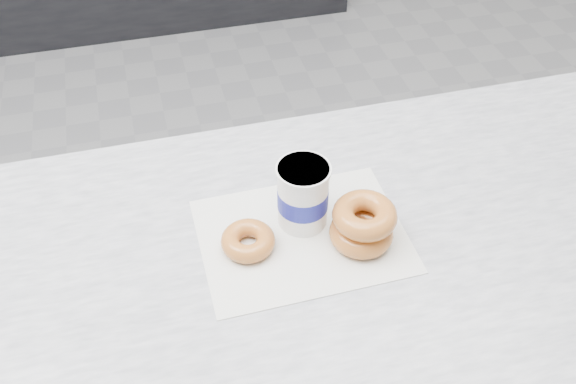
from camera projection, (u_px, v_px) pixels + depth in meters
name	position (u px, v px, depth m)	size (l,w,h in m)	color
ground	(161.00, 323.00, 2.02)	(5.00, 5.00, 0.00)	gray
wax_paper	(302.00, 236.00, 1.07)	(0.34, 0.26, 0.00)	silver
donut_single	(248.00, 241.00, 1.04)	(0.09, 0.09, 0.03)	orange
donut_stack	(363.00, 224.00, 1.04)	(0.11, 0.11, 0.07)	orange
coffee_cup	(303.00, 195.00, 1.06)	(0.11, 0.11, 0.12)	white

